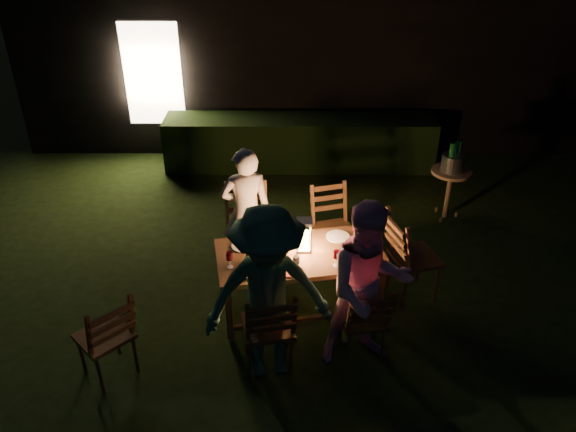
{
  "coord_description": "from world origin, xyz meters",
  "views": [
    {
      "loc": [
        -0.64,
        -4.47,
        3.91
      ],
      "look_at": [
        -0.67,
        0.47,
        0.99
      ],
      "focal_mm": 35.0,
      "sensor_mm": 36.0,
      "label": 1
    }
  ],
  "objects_px": {
    "person_opp_right": "(368,287)",
    "person_opp_left": "(268,296)",
    "chair_spare": "(108,350)",
    "ice_bucket": "(453,163)",
    "chair_end": "(411,270)",
    "bottle_bucket_b": "(457,158)",
    "chair_near_right": "(362,331)",
    "dining_table": "(300,259)",
    "lantern": "(304,237)",
    "side_table": "(451,176)",
    "chair_far_right": "(332,240)",
    "bottle_table": "(276,244)",
    "chair_far_left": "(248,246)",
    "chair_near_left": "(268,340)",
    "person_house_side": "(246,211)",
    "bottle_bucket_a": "(450,160)"
  },
  "relations": [
    {
      "from": "chair_spare",
      "to": "bottle_bucket_a",
      "type": "bearing_deg",
      "value": -7.24
    },
    {
      "from": "dining_table",
      "to": "side_table",
      "type": "relative_size",
      "value": 2.58
    },
    {
      "from": "chair_near_right",
      "to": "bottle_table",
      "type": "height_order",
      "value": "bottle_table"
    },
    {
      "from": "chair_far_right",
      "to": "person_opp_right",
      "type": "distance_m",
      "value": 1.68
    },
    {
      "from": "dining_table",
      "to": "lantern",
      "type": "distance_m",
      "value": 0.24
    },
    {
      "from": "ice_bucket",
      "to": "chair_end",
      "type": "bearing_deg",
      "value": -115.22
    },
    {
      "from": "chair_near_left",
      "to": "chair_end",
      "type": "height_order",
      "value": "chair_end"
    },
    {
      "from": "lantern",
      "to": "bottle_table",
      "type": "xyz_separation_m",
      "value": [
        -0.29,
        -0.1,
        -0.02
      ]
    },
    {
      "from": "dining_table",
      "to": "ice_bucket",
      "type": "bearing_deg",
      "value": 33.01
    },
    {
      "from": "ice_bucket",
      "to": "chair_near_right",
      "type": "bearing_deg",
      "value": -118.75
    },
    {
      "from": "dining_table",
      "to": "chair_near_right",
      "type": "xyz_separation_m",
      "value": [
        0.58,
        -0.67,
        -0.36
      ]
    },
    {
      "from": "chair_near_right",
      "to": "ice_bucket",
      "type": "relative_size",
      "value": 2.99
    },
    {
      "from": "chair_near_left",
      "to": "person_house_side",
      "type": "relative_size",
      "value": 0.65
    },
    {
      "from": "chair_far_right",
      "to": "bottle_table",
      "type": "distance_m",
      "value": 1.23
    },
    {
      "from": "bottle_bucket_b",
      "to": "chair_near_right",
      "type": "bearing_deg",
      "value": -119.22
    },
    {
      "from": "dining_table",
      "to": "chair_far_left",
      "type": "bearing_deg",
      "value": 120.12
    },
    {
      "from": "bottle_bucket_b",
      "to": "ice_bucket",
      "type": "bearing_deg",
      "value": -141.34
    },
    {
      "from": "chair_near_left",
      "to": "bottle_table",
      "type": "bearing_deg",
      "value": 74.93
    },
    {
      "from": "chair_end",
      "to": "side_table",
      "type": "distance_m",
      "value": 1.89
    },
    {
      "from": "chair_near_right",
      "to": "bottle_table",
      "type": "relative_size",
      "value": 3.2
    },
    {
      "from": "dining_table",
      "to": "chair_far_right",
      "type": "bearing_deg",
      "value": 54.56
    },
    {
      "from": "bottle_table",
      "to": "side_table",
      "type": "bearing_deg",
      "value": 41.07
    },
    {
      "from": "chair_spare",
      "to": "ice_bucket",
      "type": "distance_m",
      "value": 4.74
    },
    {
      "from": "chair_spare",
      "to": "bottle_bucket_b",
      "type": "distance_m",
      "value": 4.81
    },
    {
      "from": "ice_bucket",
      "to": "person_house_side",
      "type": "bearing_deg",
      "value": -155.37
    },
    {
      "from": "chair_far_left",
      "to": "bottle_bucket_a",
      "type": "bearing_deg",
      "value": -160.74
    },
    {
      "from": "chair_spare",
      "to": "ice_bucket",
      "type": "xyz_separation_m",
      "value": [
        3.74,
        2.87,
        0.52
      ]
    },
    {
      "from": "person_opp_right",
      "to": "person_opp_left",
      "type": "xyz_separation_m",
      "value": [
        -0.88,
        -0.17,
        0.03
      ]
    },
    {
      "from": "chair_near_right",
      "to": "lantern",
      "type": "height_order",
      "value": "lantern"
    },
    {
      "from": "chair_near_left",
      "to": "person_house_side",
      "type": "height_order",
      "value": "person_house_side"
    },
    {
      "from": "chair_near_left",
      "to": "ice_bucket",
      "type": "bearing_deg",
      "value": 38.9
    },
    {
      "from": "person_opp_right",
      "to": "bottle_table",
      "type": "bearing_deg",
      "value": 130.49
    },
    {
      "from": "chair_far_right",
      "to": "chair_far_left",
      "type": "bearing_deg",
      "value": -5.35
    },
    {
      "from": "chair_far_right",
      "to": "chair_end",
      "type": "xyz_separation_m",
      "value": [
        0.81,
        -0.63,
        0.03
      ]
    },
    {
      "from": "person_opp_right",
      "to": "chair_far_right",
      "type": "bearing_deg",
      "value": 86.47
    },
    {
      "from": "chair_far_left",
      "to": "person_opp_right",
      "type": "bearing_deg",
      "value": 124.1
    },
    {
      "from": "chair_far_left",
      "to": "bottle_bucket_b",
      "type": "distance_m",
      "value": 2.98
    },
    {
      "from": "bottle_table",
      "to": "side_table",
      "type": "relative_size",
      "value": 0.4
    },
    {
      "from": "ice_bucket",
      "to": "side_table",
      "type": "bearing_deg",
      "value": 0.0
    },
    {
      "from": "dining_table",
      "to": "bottle_bucket_a",
      "type": "relative_size",
      "value": 5.65
    },
    {
      "from": "dining_table",
      "to": "person_opp_right",
      "type": "relative_size",
      "value": 1.08
    },
    {
      "from": "chair_near_right",
      "to": "bottle_bucket_b",
      "type": "bearing_deg",
      "value": 51.82
    },
    {
      "from": "chair_near_right",
      "to": "bottle_bucket_a",
      "type": "bearing_deg",
      "value": 52.77
    },
    {
      "from": "chair_far_right",
      "to": "ice_bucket",
      "type": "relative_size",
      "value": 3.28
    },
    {
      "from": "chair_near_left",
      "to": "bottle_table",
      "type": "height_order",
      "value": "chair_near_left"
    },
    {
      "from": "chair_end",
      "to": "bottle_bucket_b",
      "type": "distance_m",
      "value": 2.0
    },
    {
      "from": "chair_spare",
      "to": "person_opp_right",
      "type": "height_order",
      "value": "person_opp_right"
    },
    {
      "from": "person_opp_right",
      "to": "bottle_table",
      "type": "distance_m",
      "value": 1.08
    },
    {
      "from": "chair_spare",
      "to": "dining_table",
      "type": "bearing_deg",
      "value": -15.92
    },
    {
      "from": "dining_table",
      "to": "ice_bucket",
      "type": "relative_size",
      "value": 6.02
    }
  ]
}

